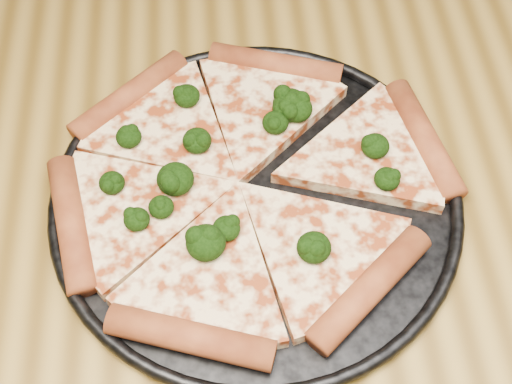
{
  "coord_description": "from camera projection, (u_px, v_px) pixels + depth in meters",
  "views": [
    {
      "loc": [
        -0.01,
        -0.3,
        1.27
      ],
      "look_at": [
        0.01,
        0.03,
        0.77
      ],
      "focal_mm": 48.97,
      "sensor_mm": 36.0,
      "label": 1
    }
  ],
  "objects": [
    {
      "name": "broccoli_florets",
      "position": [
        243.0,
        161.0,
        0.61
      ],
      "size": [
        0.26,
        0.2,
        0.02
      ],
      "color": "black",
      "rests_on": "pizza"
    },
    {
      "name": "pizza",
      "position": [
        244.0,
        182.0,
        0.61
      ],
      "size": [
        0.36,
        0.34,
        0.03
      ],
      "rotation": [
        0.0,
        0.0,
        -0.32
      ],
      "color": "#FED99C",
      "rests_on": "pizza_pan"
    },
    {
      "name": "dining_table",
      "position": [
        245.0,
        283.0,
        0.67
      ],
      "size": [
        1.2,
        0.9,
        0.75
      ],
      "color": "olive",
      "rests_on": "ground"
    },
    {
      "name": "pizza_pan",
      "position": [
        256.0,
        197.0,
        0.61
      ],
      "size": [
        0.36,
        0.36,
        0.02
      ],
      "color": "black",
      "rests_on": "dining_table"
    }
  ]
}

